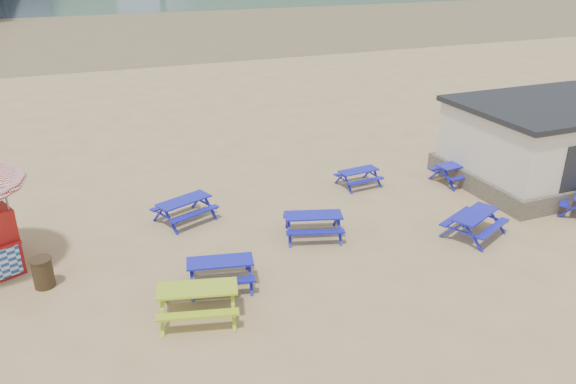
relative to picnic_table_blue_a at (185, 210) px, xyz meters
name	(u,v)px	position (x,y,z in m)	size (l,w,h in m)	color
ground	(317,236)	(3.71, -2.71, -0.38)	(400.00, 400.00, 0.00)	tan
wet_sand	(118,28)	(3.71, 52.29, -0.38)	(400.00, 400.00, 0.00)	olive
picnic_table_blue_a	(185,210)	(0.00, 0.00, 0.00)	(2.25, 2.05, 0.77)	#1B28AE
picnic_table_blue_b	(358,178)	(6.94, 0.48, -0.06)	(1.65, 1.38, 0.65)	#1B28AE
picnic_table_blue_c	(458,172)	(10.79, -0.63, 0.00)	(1.97, 1.65, 0.77)	#1B28AE
picnic_table_blue_d	(221,273)	(0.04, -4.31, -0.01)	(2.07, 1.81, 0.76)	#1B28AE
picnic_table_blue_e	(474,224)	(8.38, -4.58, 0.01)	(2.33, 2.15, 0.78)	#1B28AE
picnic_table_yellow	(198,302)	(-0.86, -5.49, 0.03)	(2.32, 2.04, 0.83)	#9AB612
litter_bin	(43,272)	(-4.47, -2.59, 0.06)	(0.59, 0.59, 0.87)	#352416
amenity_block	(551,142)	(14.21, -1.71, 1.18)	(7.40, 5.40, 3.15)	#665B4C
picnic_table_blue_g	(313,225)	(3.57, -2.68, 0.00)	(2.19, 1.96, 0.77)	#1B28AE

